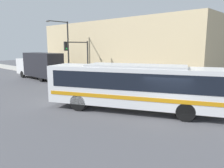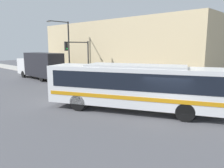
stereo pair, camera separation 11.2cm
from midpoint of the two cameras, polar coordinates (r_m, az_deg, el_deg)
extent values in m
plane|color=#515156|center=(13.52, 14.65, -8.73)|extent=(120.00, 120.00, 0.00)
cube|color=#B7B2A8|center=(31.53, -13.05, 2.11)|extent=(2.99, 70.00, 0.14)
cube|color=tan|center=(29.28, 1.38, 8.80)|extent=(6.00, 25.01, 7.30)
cube|color=white|center=(14.25, 5.84, -0.45)|extent=(7.16, 11.48, 2.46)
cube|color=black|center=(14.18, 5.87, 1.31)|extent=(6.80, 10.67, 1.05)
cube|color=orange|center=(14.36, 5.80, -2.58)|extent=(7.00, 11.08, 0.24)
cube|color=silver|center=(14.07, 5.93, 4.69)|extent=(4.77, 6.71, 0.16)
cylinder|color=black|center=(16.60, -5.56, -3.00)|extent=(0.72, 1.11, 1.09)
cylinder|color=black|center=(14.65, -9.02, -4.84)|extent=(0.72, 1.11, 1.09)
cylinder|color=black|center=(15.28, 18.39, -4.62)|extent=(0.72, 1.11, 1.09)
cylinder|color=black|center=(13.14, 18.41, -6.98)|extent=(0.72, 1.11, 1.09)
cube|color=black|center=(28.74, -17.73, 4.82)|extent=(2.21, 6.00, 2.91)
cube|color=silver|center=(32.47, -21.31, 4.42)|extent=(2.10, 2.33, 2.07)
cylinder|color=black|center=(31.80, -22.40, 2.36)|extent=(0.25, 0.90, 0.90)
cylinder|color=black|center=(27.47, -18.14, 1.53)|extent=(0.25, 0.90, 0.90)
cylinder|color=gold|center=(19.03, 14.79, -2.02)|extent=(0.23, 0.23, 0.54)
sphere|color=gold|center=(18.96, 14.84, -1.01)|extent=(0.22, 0.22, 0.22)
cylinder|color=gold|center=(18.96, 15.13, -1.99)|extent=(0.10, 0.14, 0.10)
cylinder|color=#2D2D2D|center=(25.66, -6.48, 5.91)|extent=(0.16, 0.16, 4.63)
cylinder|color=#2D2D2D|center=(24.60, -9.46, 10.71)|extent=(3.20, 0.11, 0.11)
cube|color=black|center=(23.77, -12.15, 9.57)|extent=(0.30, 0.24, 0.90)
sphere|color=#19D83F|center=(23.65, -11.93, 9.03)|extent=(0.18, 0.18, 0.18)
cylinder|color=#2D2D2D|center=(22.87, -0.12, 0.90)|extent=(0.06, 0.06, 1.01)
cylinder|color=#4C4C51|center=(22.78, -0.12, 2.43)|extent=(0.14, 0.14, 0.22)
cylinder|color=#2D2D2D|center=(28.73, -11.46, 8.66)|extent=(0.18, 0.18, 7.08)
cylinder|color=#2D2D2D|center=(28.09, -14.09, 15.57)|extent=(2.76, 0.11, 0.11)
ellipsoid|color=gray|center=(27.35, -16.59, 15.44)|extent=(0.56, 0.28, 0.20)
cylinder|color=#23283D|center=(27.72, -6.37, 2.22)|extent=(0.28, 0.28, 0.79)
cylinder|color=beige|center=(27.63, -6.40, 3.70)|extent=(0.34, 0.34, 0.66)
sphere|color=tan|center=(27.59, -6.41, 4.60)|extent=(0.21, 0.21, 0.21)
cylinder|color=#23283D|center=(22.52, 3.08, 0.42)|extent=(0.28, 0.28, 0.75)
cylinder|color=#B22D33|center=(22.41, 3.10, 2.16)|extent=(0.34, 0.34, 0.63)
sphere|color=tan|center=(22.36, 3.11, 3.22)|extent=(0.20, 0.20, 0.20)
camera|label=1|loc=(0.06, -90.19, -0.03)|focal=35.00mm
camera|label=2|loc=(0.06, 89.81, 0.03)|focal=35.00mm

